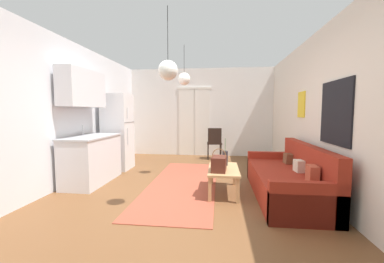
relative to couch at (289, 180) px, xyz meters
name	(u,v)px	position (x,y,z in m)	size (l,w,h in m)	color
ground_plane	(179,204)	(-1.72, -0.39, -0.31)	(4.97, 8.31, 0.10)	brown
wall_back	(200,113)	(-1.72, 3.51, 1.07)	(4.57, 0.13, 2.69)	white
wall_right	(339,113)	(0.52, -0.39, 1.08)	(0.12, 7.91, 2.69)	silver
wall_left	(41,113)	(-3.95, -0.39, 1.08)	(0.12, 7.91, 2.69)	silver
area_rug	(183,183)	(-1.79, 0.46, -0.26)	(1.22, 3.39, 0.01)	#9E4733
couch	(289,180)	(0.00, 0.00, 0.00)	(0.89, 2.18, 0.84)	maroon
coffee_table	(223,171)	(-1.04, 0.06, 0.10)	(0.50, 0.98, 0.42)	tan
bamboo_vase	(225,158)	(-1.02, 0.27, 0.28)	(0.10, 0.10, 0.48)	#2D2D33
handbag	(219,164)	(-1.12, -0.15, 0.28)	(0.25, 0.36, 0.36)	#512319
refrigerator	(118,132)	(-3.50, 1.46, 0.62)	(0.61, 0.61, 1.77)	white
kitchen_counter	(90,140)	(-3.57, 0.36, 0.55)	(0.63, 1.30, 2.14)	silver
accent_chair	(214,142)	(-1.26, 2.86, 0.25)	(0.44, 0.43, 0.90)	black
pendant_lamp_near	(168,70)	(-1.78, -0.83, 1.62)	(0.26, 0.26, 0.93)	black
pendant_lamp_far	(184,79)	(-1.83, 0.91, 1.75)	(0.25, 0.25, 0.79)	black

